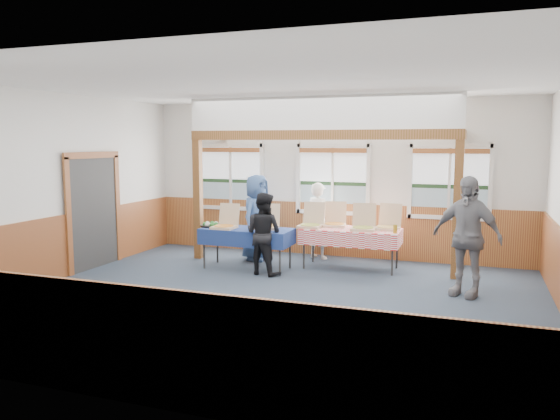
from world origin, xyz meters
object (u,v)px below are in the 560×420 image
object	(u,v)px
woman_black	(263,234)
person_grey	(467,236)
table_left	(247,232)
woman_white	(318,221)
man_blue	(257,217)
table_right	(351,232)

from	to	relation	value
woman_black	person_grey	distance (m)	3.45
person_grey	table_left	bearing A→B (deg)	-164.13
woman_white	woman_black	distance (m)	1.71
table_left	person_grey	world-z (taller)	person_grey
woman_white	man_blue	bearing A→B (deg)	49.03
woman_black	person_grey	bearing A→B (deg)	-170.17
woman_white	woman_black	size ratio (longest dim) A/B	1.05
woman_white	woman_black	world-z (taller)	woman_white
woman_white	man_blue	world-z (taller)	man_blue
woman_white	table_right	bearing A→B (deg)	164.38
table_left	woman_black	xyz separation A→B (m)	(0.45, -0.30, 0.04)
table_left	person_grey	bearing A→B (deg)	0.15
man_blue	woman_black	bearing A→B (deg)	-143.14
table_left	man_blue	bearing A→B (deg)	107.01
table_left	person_grey	xyz separation A→B (m)	(3.88, -0.55, 0.23)
woman_white	person_grey	size ratio (longest dim) A/B	0.84
woman_black	person_grey	world-z (taller)	person_grey
man_blue	person_grey	distance (m)	4.22
table_right	woman_white	world-z (taller)	woman_white
table_left	man_blue	size ratio (longest dim) A/B	1.03
woman_white	woman_black	xyz separation A→B (m)	(-0.56, -1.62, -0.04)
table_left	woman_black	distance (m)	0.54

